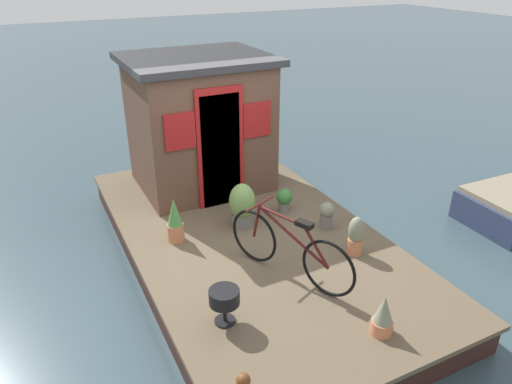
% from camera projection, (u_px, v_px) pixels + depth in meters
% --- Properties ---
extents(ground_plane, '(60.00, 60.00, 0.00)m').
position_uv_depth(ground_plane, '(250.00, 257.00, 6.78)').
color(ground_plane, '#384C54').
extents(houseboat_deck, '(5.77, 3.16, 0.41)m').
position_uv_depth(houseboat_deck, '(250.00, 245.00, 6.69)').
color(houseboat_deck, brown).
rests_on(houseboat_deck, ground_plane).
extents(houseboat_cabin, '(1.84, 2.16, 2.08)m').
position_uv_depth(houseboat_cabin, '(200.00, 123.00, 7.56)').
color(houseboat_cabin, brown).
rests_on(houseboat_cabin, houseboat_deck).
extents(bicycle, '(1.61, 0.78, 0.82)m').
position_uv_depth(bicycle, '(289.00, 249.00, 5.53)').
color(bicycle, black).
rests_on(bicycle, houseboat_deck).
extents(potted_plant_thyme, '(0.22, 0.22, 0.62)m').
position_uv_depth(potted_plant_thyme, '(175.00, 221.00, 6.28)').
color(potted_plant_thyme, '#C6754C').
rests_on(potted_plant_thyme, houseboat_deck).
extents(potted_plant_fern, '(0.21, 0.21, 0.38)m').
position_uv_depth(potted_plant_fern, '(327.00, 214.00, 6.63)').
color(potted_plant_fern, slate).
rests_on(potted_plant_fern, houseboat_deck).
extents(potted_plant_ivy, '(0.36, 0.36, 0.63)m').
position_uv_depth(potted_plant_ivy, '(242.00, 205.00, 6.64)').
color(potted_plant_ivy, slate).
rests_on(potted_plant_ivy, houseboat_deck).
extents(potted_plant_succulent, '(0.20, 0.20, 0.52)m').
position_uv_depth(potted_plant_succulent, '(356.00, 236.00, 6.02)').
color(potted_plant_succulent, '#C6754C').
rests_on(potted_plant_succulent, houseboat_deck).
extents(potted_plant_mint, '(0.24, 0.24, 0.35)m').
position_uv_depth(potted_plant_mint, '(284.00, 199.00, 7.06)').
color(potted_plant_mint, slate).
rests_on(potted_plant_mint, houseboat_deck).
extents(potted_plant_sage, '(0.22, 0.22, 0.44)m').
position_uv_depth(potted_plant_sage, '(383.00, 316.00, 4.74)').
color(potted_plant_sage, '#C6754C').
rests_on(potted_plant_sage, houseboat_deck).
extents(charcoal_grill, '(0.32, 0.32, 0.40)m').
position_uv_depth(charcoal_grill, '(224.00, 299.00, 4.85)').
color(charcoal_grill, black).
rests_on(charcoal_grill, houseboat_deck).
extents(mooring_bollard, '(0.13, 0.13, 0.21)m').
position_uv_depth(mooring_bollard, '(243.00, 383.00, 4.13)').
color(mooring_bollard, brown).
rests_on(mooring_bollard, houseboat_deck).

